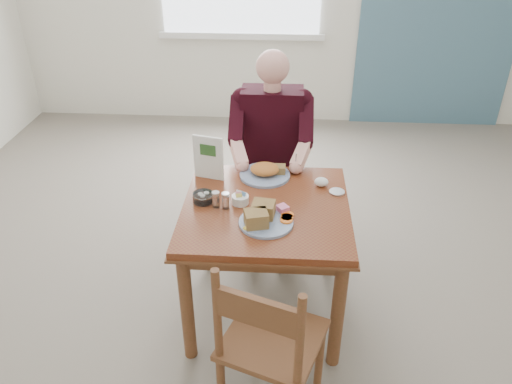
# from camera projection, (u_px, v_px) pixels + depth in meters

# --- Properties ---
(floor) EXTENTS (6.00, 6.00, 0.00)m
(floor) POSITION_uv_depth(u_px,v_px,m) (265.00, 307.00, 3.09)
(floor) COLOR slate
(floor) RESTS_ON ground
(lemon_wedge) EXTENTS (0.06, 0.04, 0.03)m
(lemon_wedge) POSITION_uv_depth(u_px,v_px,m) (248.00, 229.00, 2.49)
(lemon_wedge) COLOR yellow
(lemon_wedge) RESTS_ON table
(napkin) EXTENTS (0.10, 0.09, 0.05)m
(napkin) POSITION_uv_depth(u_px,v_px,m) (321.00, 182.00, 2.87)
(napkin) COLOR white
(napkin) RESTS_ON table
(metal_dish) EXTENTS (0.11, 0.11, 0.01)m
(metal_dish) POSITION_uv_depth(u_px,v_px,m) (337.00, 192.00, 2.81)
(metal_dish) COLOR silver
(metal_dish) RESTS_ON table
(table) EXTENTS (0.92, 0.92, 0.75)m
(table) POSITION_uv_depth(u_px,v_px,m) (266.00, 222.00, 2.76)
(table) COLOR brown
(table) RESTS_ON ground
(chair_far) EXTENTS (0.42, 0.42, 0.95)m
(chair_far) POSITION_uv_depth(u_px,v_px,m) (271.00, 177.00, 3.52)
(chair_far) COLOR brown
(chair_far) RESTS_ON ground
(chair_near) EXTENTS (0.54, 0.54, 0.95)m
(chair_near) POSITION_uv_depth(u_px,v_px,m) (269.00, 345.00, 2.22)
(chair_near) COLOR brown
(chair_near) RESTS_ON ground
(diner) EXTENTS (0.53, 0.56, 1.39)m
(diner) POSITION_uv_depth(u_px,v_px,m) (271.00, 140.00, 3.27)
(diner) COLOR gray
(diner) RESTS_ON chair_far
(near_plate) EXTENTS (0.31, 0.31, 0.09)m
(near_plate) POSITION_uv_depth(u_px,v_px,m) (264.00, 217.00, 2.54)
(near_plate) COLOR white
(near_plate) RESTS_ON table
(far_plate) EXTENTS (0.30, 0.30, 0.08)m
(far_plate) POSITION_uv_depth(u_px,v_px,m) (266.00, 172.00, 2.96)
(far_plate) COLOR white
(far_plate) RESTS_ON table
(caddy) EXTENTS (0.12, 0.12, 0.07)m
(caddy) POSITION_uv_depth(u_px,v_px,m) (240.00, 199.00, 2.71)
(caddy) COLOR white
(caddy) RESTS_ON table
(shakers) EXTENTS (0.10, 0.05, 0.09)m
(shakers) POSITION_uv_depth(u_px,v_px,m) (221.00, 200.00, 2.66)
(shakers) COLOR white
(shakers) RESTS_ON table
(creamer) EXTENTS (0.12, 0.12, 0.05)m
(creamer) POSITION_uv_depth(u_px,v_px,m) (203.00, 197.00, 2.72)
(creamer) COLOR white
(creamer) RESTS_ON table
(menu) EXTENTS (0.18, 0.06, 0.27)m
(menu) POSITION_uv_depth(u_px,v_px,m) (208.00, 157.00, 2.89)
(menu) COLOR white
(menu) RESTS_ON table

